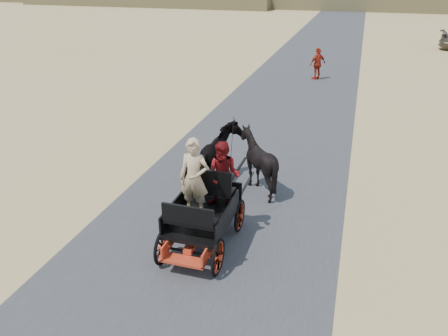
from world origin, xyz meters
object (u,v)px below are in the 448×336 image
(carriage, at_px, (203,230))
(horse_right, at_px, (258,162))
(horse_left, at_px, (220,157))
(pedestrian, at_px, (318,64))

(carriage, distance_m, horse_right, 3.09)
(horse_left, distance_m, horse_right, 1.10)
(horse_right, relative_size, pedestrian, 0.98)
(carriage, bearing_deg, pedestrian, 87.45)
(horse_left, bearing_deg, carriage, 100.39)
(carriage, xyz_separation_m, horse_left, (-0.55, 3.00, 0.49))
(horse_left, bearing_deg, horse_right, -180.00)
(horse_left, height_order, horse_right, horse_right)
(carriage, distance_m, horse_left, 3.09)
(carriage, height_order, horse_left, horse_left)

